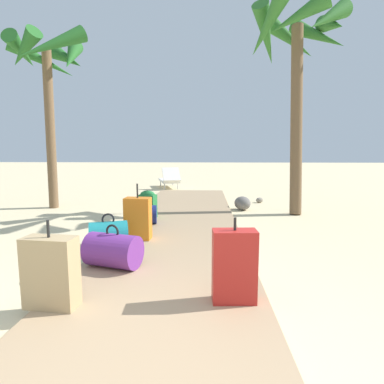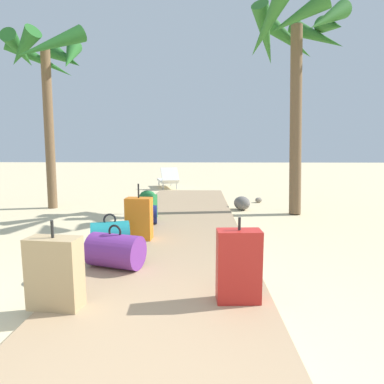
# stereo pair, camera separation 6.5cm
# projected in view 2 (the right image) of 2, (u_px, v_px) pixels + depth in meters

# --- Properties ---
(ground_plane) EXTENTS (60.00, 60.00, 0.00)m
(ground_plane) POSITION_uv_depth(u_px,v_px,m) (179.00, 236.00, 5.14)
(ground_plane) COLOR beige
(boardwalk) EXTENTS (2.01, 8.69, 0.08)m
(boardwalk) POSITION_uv_depth(u_px,v_px,m) (182.00, 221.00, 5.99)
(boardwalk) COLOR tan
(boardwalk) RESTS_ON ground
(duffel_bag_navy) EXTENTS (0.55, 0.39, 0.44)m
(duffel_bag_navy) POSITION_uv_depth(u_px,v_px,m) (143.00, 215.00, 5.61)
(duffel_bag_navy) COLOR navy
(duffel_bag_navy) RESTS_ON boardwalk
(suitcase_red) EXTENTS (0.39, 0.21, 0.75)m
(suitcase_red) POSITION_uv_depth(u_px,v_px,m) (239.00, 266.00, 2.72)
(suitcase_red) COLOR red
(suitcase_red) RESTS_ON boardwalk
(duffel_bag_purple) EXTENTS (0.68, 0.54, 0.49)m
(duffel_bag_purple) POSITION_uv_depth(u_px,v_px,m) (115.00, 251.00, 3.53)
(duffel_bag_purple) COLOR #6B2D84
(duffel_bag_purple) RESTS_ON boardwalk
(suitcase_tan) EXTENTS (0.45, 0.25, 0.75)m
(suitcase_tan) POSITION_uv_depth(u_px,v_px,m) (55.00, 273.00, 2.61)
(suitcase_tan) COLOR tan
(suitcase_tan) RESTS_ON boardwalk
(suitcase_orange) EXTENTS (0.39, 0.25, 0.83)m
(suitcase_orange) POSITION_uv_depth(u_px,v_px,m) (139.00, 219.00, 4.63)
(suitcase_orange) COLOR orange
(suitcase_orange) RESTS_ON boardwalk
(duffel_bag_teal) EXTENTS (0.58, 0.53, 0.51)m
(duffel_bag_teal) POSITION_uv_depth(u_px,v_px,m) (110.00, 237.00, 4.08)
(duffel_bag_teal) COLOR #197A7F
(duffel_bag_teal) RESTS_ON boardwalk
(backpack_green) EXTENTS (0.36, 0.28, 0.53)m
(backpack_green) POSITION_uv_depth(u_px,v_px,m) (148.00, 204.00, 6.10)
(backpack_green) COLOR #237538
(backpack_green) RESTS_ON boardwalk
(palm_tree_near_left) EXTENTS (2.33, 2.42, 4.10)m
(palm_tree_near_left) POSITION_uv_depth(u_px,v_px,m) (47.00, 65.00, 7.23)
(palm_tree_near_left) COLOR brown
(palm_tree_near_left) RESTS_ON ground
(palm_tree_far_right) EXTENTS (2.25, 2.13, 4.47)m
(palm_tree_far_right) POSITION_uv_depth(u_px,v_px,m) (298.00, 46.00, 6.62)
(palm_tree_far_right) COLOR brown
(palm_tree_far_right) RESTS_ON ground
(lounge_chair) EXTENTS (0.99, 1.66, 0.77)m
(lounge_chair) POSITION_uv_depth(u_px,v_px,m) (168.00, 179.00, 11.51)
(lounge_chair) COLOR white
(lounge_chair) RESTS_ON ground
(rock_left_far) EXTENTS (0.38, 0.37, 0.18)m
(rock_left_far) POSITION_uv_depth(u_px,v_px,m) (49.00, 273.00, 3.34)
(rock_left_far) COLOR #5B5651
(rock_left_far) RESTS_ON ground
(rock_right_near) EXTENTS (0.48, 0.52, 0.32)m
(rock_right_near) POSITION_uv_depth(u_px,v_px,m) (242.00, 203.00, 7.34)
(rock_right_near) COLOR slate
(rock_right_near) RESTS_ON ground
(rock_right_far) EXTENTS (0.25, 0.23, 0.14)m
(rock_right_far) POSITION_uv_depth(u_px,v_px,m) (259.00, 200.00, 8.36)
(rock_right_far) COLOR gray
(rock_right_far) RESTS_ON ground
(rock_left_mid) EXTENTS (0.21, 0.22, 0.11)m
(rock_left_mid) POSITION_uv_depth(u_px,v_px,m) (44.00, 258.00, 3.92)
(rock_left_mid) COLOR gray
(rock_left_mid) RESTS_ON ground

